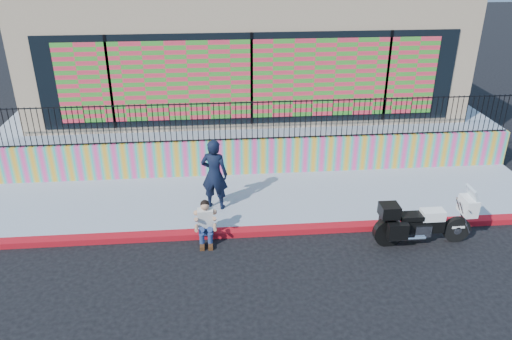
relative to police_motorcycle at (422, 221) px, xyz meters
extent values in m
plane|color=black|center=(-3.70, 0.74, -0.61)|extent=(90.00, 90.00, 0.00)
cube|color=#AB0C26|center=(-3.70, 0.74, -0.54)|extent=(16.00, 0.30, 0.15)
cube|color=#9AA4B8|center=(-3.70, 2.39, -0.54)|extent=(16.00, 3.00, 0.15)
cube|color=#FF4396|center=(-3.70, 3.99, 0.09)|extent=(16.00, 0.20, 1.10)
cube|color=#9AA4B8|center=(-3.70, 9.09, 0.01)|extent=(16.00, 10.00, 1.25)
cube|color=tan|center=(-3.70, 8.89, 2.64)|extent=(14.00, 8.00, 4.00)
cube|color=black|center=(-3.70, 4.87, 2.24)|extent=(12.60, 0.04, 2.80)
cube|color=#EA344A|center=(-3.70, 4.84, 2.24)|extent=(11.48, 0.02, 2.40)
cylinder|color=black|center=(0.89, 0.00, -0.28)|extent=(0.66, 0.14, 0.66)
cylinder|color=black|center=(-0.80, 0.00, -0.28)|extent=(0.66, 0.14, 0.66)
cube|color=black|center=(0.05, 0.00, -0.12)|extent=(0.95, 0.28, 0.34)
cube|color=silver|center=(0.00, 0.00, -0.22)|extent=(0.40, 0.34, 0.30)
cube|color=white|center=(0.23, 0.00, 0.16)|extent=(0.55, 0.32, 0.24)
cube|color=black|center=(-0.30, 0.00, 0.14)|extent=(0.55, 0.34, 0.12)
cube|color=white|center=(1.07, 0.00, 0.36)|extent=(0.30, 0.52, 0.42)
cube|color=silver|center=(1.11, 0.00, 0.68)|extent=(0.18, 0.46, 0.34)
cube|color=black|center=(-0.85, 0.00, 0.33)|extent=(0.44, 0.42, 0.30)
cube|color=black|center=(-0.70, -0.30, -0.07)|extent=(0.48, 0.18, 0.40)
cube|color=black|center=(-0.70, 0.30, -0.07)|extent=(0.48, 0.18, 0.40)
cube|color=white|center=(0.89, 0.00, -0.19)|extent=(0.32, 0.16, 0.06)
imported|color=black|center=(-4.92, 1.95, 0.51)|extent=(0.82, 0.65, 1.96)
cube|color=navy|center=(-5.18, 0.68, -0.37)|extent=(0.36, 0.28, 0.18)
cube|color=silver|center=(-5.18, 0.64, -0.02)|extent=(0.38, 0.27, 0.54)
sphere|color=tan|center=(-5.18, 0.60, 0.34)|extent=(0.21, 0.21, 0.21)
cube|color=#472814|center=(-5.28, 0.24, -0.56)|extent=(0.11, 0.26, 0.10)
cube|color=#472814|center=(-5.08, 0.24, -0.56)|extent=(0.11, 0.26, 0.10)
camera|label=1|loc=(-4.88, -9.86, 6.21)|focal=35.00mm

